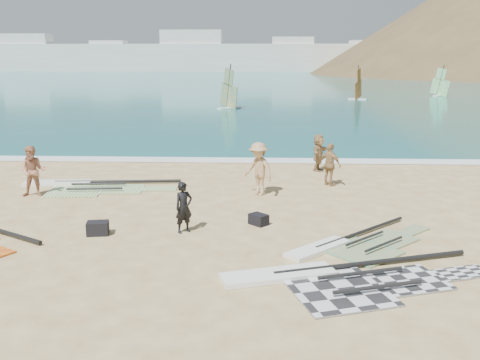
{
  "coord_description": "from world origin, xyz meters",
  "views": [
    {
      "loc": [
        1.17,
        -13.51,
        5.14
      ],
      "look_at": [
        0.45,
        4.0,
        1.0
      ],
      "focal_mm": 40.0,
      "sensor_mm": 36.0,
      "label": 1
    }
  ],
  "objects_px": {
    "rig_orange": "(353,245)",
    "beachgoer_left": "(33,171)",
    "rig_grey": "(339,278)",
    "rig_green": "(87,186)",
    "beachgoer_back": "(330,165)",
    "person_wetsuit": "(184,207)",
    "gear_bag_near": "(98,228)",
    "beachgoer_mid": "(259,169)",
    "gear_bag_far": "(259,219)",
    "beachgoer_right": "(319,152)"
  },
  "relations": [
    {
      "from": "gear_bag_far",
      "to": "beachgoer_right",
      "type": "relative_size",
      "value": 0.33
    },
    {
      "from": "rig_green",
      "to": "beachgoer_mid",
      "type": "height_order",
      "value": "beachgoer_mid"
    },
    {
      "from": "rig_grey",
      "to": "beachgoer_back",
      "type": "xyz_separation_m",
      "value": [
        0.89,
        9.21,
        0.81
      ]
    },
    {
      "from": "rig_grey",
      "to": "person_wetsuit",
      "type": "xyz_separation_m",
      "value": [
        -4.09,
        3.29,
        0.71
      ]
    },
    {
      "from": "rig_orange",
      "to": "gear_bag_near",
      "type": "relative_size",
      "value": 7.37
    },
    {
      "from": "person_wetsuit",
      "to": "beachgoer_right",
      "type": "xyz_separation_m",
      "value": [
        4.82,
        8.78,
        0.07
      ]
    },
    {
      "from": "beachgoer_left",
      "to": "rig_green",
      "type": "bearing_deg",
      "value": 31.55
    },
    {
      "from": "gear_bag_far",
      "to": "beachgoer_mid",
      "type": "height_order",
      "value": "beachgoer_mid"
    },
    {
      "from": "gear_bag_far",
      "to": "beachgoer_right",
      "type": "xyz_separation_m",
      "value": [
        2.63,
        7.97,
        0.67
      ]
    },
    {
      "from": "rig_grey",
      "to": "beachgoer_back",
      "type": "distance_m",
      "value": 9.28
    },
    {
      "from": "rig_orange",
      "to": "beachgoer_right",
      "type": "bearing_deg",
      "value": 46.15
    },
    {
      "from": "beachgoer_right",
      "to": "beachgoer_left",
      "type": "bearing_deg",
      "value": 139.08
    },
    {
      "from": "beachgoer_back",
      "to": "person_wetsuit",
      "type": "bearing_deg",
      "value": 93.19
    },
    {
      "from": "person_wetsuit",
      "to": "rig_grey",
      "type": "bearing_deg",
      "value": -76.03
    },
    {
      "from": "rig_green",
      "to": "beachgoer_back",
      "type": "relative_size",
      "value": 3.65
    },
    {
      "from": "rig_grey",
      "to": "gear_bag_near",
      "type": "xyz_separation_m",
      "value": [
        -6.59,
        2.97,
        0.14
      ]
    },
    {
      "from": "rig_grey",
      "to": "person_wetsuit",
      "type": "distance_m",
      "value": 5.3
    },
    {
      "from": "beachgoer_right",
      "to": "rig_orange",
      "type": "bearing_deg",
      "value": -155.05
    },
    {
      "from": "rig_orange",
      "to": "gear_bag_far",
      "type": "distance_m",
      "value": 3.19
    },
    {
      "from": "rig_green",
      "to": "person_wetsuit",
      "type": "height_order",
      "value": "person_wetsuit"
    },
    {
      "from": "rig_green",
      "to": "rig_orange",
      "type": "relative_size",
      "value": 1.4
    },
    {
      "from": "gear_bag_near",
      "to": "beachgoer_mid",
      "type": "bearing_deg",
      "value": 45.26
    },
    {
      "from": "beachgoer_left",
      "to": "gear_bag_far",
      "type": "bearing_deg",
      "value": -31.41
    },
    {
      "from": "rig_orange",
      "to": "beachgoer_left",
      "type": "height_order",
      "value": "beachgoer_left"
    },
    {
      "from": "gear_bag_near",
      "to": "beachgoer_left",
      "type": "relative_size",
      "value": 0.32
    },
    {
      "from": "gear_bag_near",
      "to": "beachgoer_mid",
      "type": "distance_m",
      "value": 6.65
    },
    {
      "from": "person_wetsuit",
      "to": "rig_orange",
      "type": "bearing_deg",
      "value": -49.27
    },
    {
      "from": "gear_bag_near",
      "to": "beachgoer_right",
      "type": "relative_size",
      "value": 0.37
    },
    {
      "from": "person_wetsuit",
      "to": "beachgoer_mid",
      "type": "relative_size",
      "value": 0.76
    },
    {
      "from": "rig_grey",
      "to": "rig_green",
      "type": "height_order",
      "value": "rig_grey"
    },
    {
      "from": "beachgoer_back",
      "to": "beachgoer_right",
      "type": "height_order",
      "value": "beachgoer_back"
    },
    {
      "from": "rig_grey",
      "to": "rig_green",
      "type": "relative_size",
      "value": 1.05
    },
    {
      "from": "gear_bag_near",
      "to": "beachgoer_left",
      "type": "bearing_deg",
      "value": 130.87
    },
    {
      "from": "beachgoer_back",
      "to": "beachgoer_right",
      "type": "distance_m",
      "value": 2.87
    },
    {
      "from": "beachgoer_mid",
      "to": "beachgoer_back",
      "type": "relative_size",
      "value": 1.16
    },
    {
      "from": "beachgoer_back",
      "to": "rig_green",
      "type": "bearing_deg",
      "value": 47.15
    },
    {
      "from": "beachgoer_mid",
      "to": "person_wetsuit",
      "type": "bearing_deg",
      "value": -72.95
    },
    {
      "from": "beachgoer_mid",
      "to": "beachgoer_back",
      "type": "height_order",
      "value": "beachgoer_mid"
    },
    {
      "from": "gear_bag_near",
      "to": "person_wetsuit",
      "type": "bearing_deg",
      "value": 7.33
    },
    {
      "from": "rig_grey",
      "to": "beachgoer_mid",
      "type": "distance_m",
      "value": 7.96
    },
    {
      "from": "gear_bag_near",
      "to": "beachgoer_back",
      "type": "height_order",
      "value": "beachgoer_back"
    },
    {
      "from": "rig_green",
      "to": "beachgoer_mid",
      "type": "bearing_deg",
      "value": -12.79
    },
    {
      "from": "rig_green",
      "to": "beachgoer_left",
      "type": "xyz_separation_m",
      "value": [
        -1.49,
        -1.37,
        0.89
      ]
    },
    {
      "from": "gear_bag_far",
      "to": "rig_green",
      "type": "bearing_deg",
      "value": 146.9
    },
    {
      "from": "gear_bag_near",
      "to": "beachgoer_back",
      "type": "bearing_deg",
      "value": 39.86
    },
    {
      "from": "rig_green",
      "to": "beachgoer_mid",
      "type": "xyz_separation_m",
      "value": [
        6.8,
        -0.9,
        0.95
      ]
    },
    {
      "from": "rig_grey",
      "to": "gear_bag_near",
      "type": "height_order",
      "value": "gear_bag_near"
    },
    {
      "from": "rig_orange",
      "to": "beachgoer_left",
      "type": "relative_size",
      "value": 2.39
    },
    {
      "from": "gear_bag_far",
      "to": "beachgoer_mid",
      "type": "bearing_deg",
      "value": 90.55
    },
    {
      "from": "rig_green",
      "to": "gear_bag_near",
      "type": "height_order",
      "value": "gear_bag_near"
    }
  ]
}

